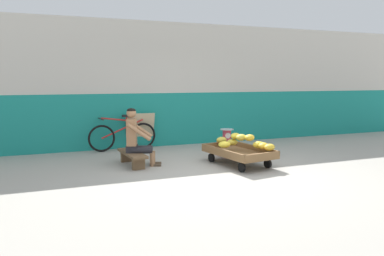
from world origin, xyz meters
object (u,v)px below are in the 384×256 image
Objects in this scene: banana_cart at (239,153)px; vendor_seated at (136,137)px; plastic_crate at (227,148)px; weighing_scale at (227,135)px; shopping_bag at (233,153)px; sign_board at (140,130)px; bicycle_near_left at (123,136)px; low_bench at (132,156)px.

vendor_seated is (-1.90, 0.70, 0.33)m from banana_cart.
plastic_crate is (0.22, 0.99, -0.09)m from banana_cart.
weighing_scale is at bearing 7.67° from vendor_seated.
shopping_bag is at bearing 72.46° from banana_cart.
shopping_bag is at bearing -94.11° from weighing_scale.
vendor_seated reaches higher than shopping_bag.
plastic_crate is at bearing 90.00° from weighing_scale.
weighing_scale is 1.25× the size of shopping_bag.
sign_board is at bearing 134.68° from plastic_crate.
weighing_scale is at bearing -90.00° from plastic_crate.
bicycle_near_left is at bearing 88.16° from vendor_seated.
banana_cart is 0.94× the size of bicycle_near_left.
bicycle_near_left is (-2.07, 1.44, -0.10)m from weighing_scale.
plastic_crate is at bearing 7.70° from vendor_seated.
weighing_scale is 2.28m from sign_board.
bicycle_near_left is at bearing 145.15° from plastic_crate.
shopping_bag is at bearing -51.45° from sign_board.
banana_cart is at bearing -52.75° from bicycle_near_left.
vendor_seated is at bearing -91.84° from bicycle_near_left.
plastic_crate is at bearing -34.85° from bicycle_near_left.
low_bench is 0.98× the size of vendor_seated.
shopping_bag is (0.20, 0.63, -0.12)m from banana_cart.
banana_cart is 1.03m from weighing_scale.
sign_board is at bearing 20.44° from bicycle_near_left.
shopping_bag is (2.19, -0.10, -0.08)m from low_bench.
low_bench is at bearing -108.01° from sign_board.
shopping_bag is at bearing -1.92° from vendor_seated.
bicycle_near_left is 2.74m from shopping_bag.
plastic_crate is 0.22× the size of bicycle_near_left.
low_bench is at bearing 159.92° from banana_cart.
low_bench is 1.99m from sign_board.
banana_cart is 0.67m from shopping_bag.
banana_cart is 5.19× the size of weighing_scale.
weighing_scale reaches higher than shopping_bag.
plastic_crate is at bearing 85.90° from shopping_bag.
bicycle_near_left reaches higher than shopping_bag.
vendor_seated is at bearing -105.47° from sign_board.
shopping_bag is (-0.03, -0.36, -0.33)m from weighing_scale.
low_bench is 4.68× the size of shopping_bag.
plastic_crate reaches higher than low_bench.
vendor_seated reaches higher than plastic_crate.
bicycle_near_left is at bearing 138.66° from shopping_bag.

